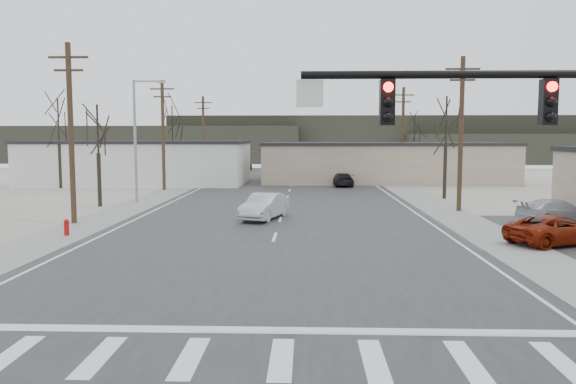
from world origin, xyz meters
The scene contains 27 objects.
ground centered at (0.00, 0.00, 0.00)m, with size 140.00×140.00×0.00m, color silver.
main_road centered at (0.00, 15.00, 0.02)m, with size 18.00×110.00×0.05m, color #28282A.
cross_road centered at (0.00, 0.00, 0.02)m, with size 90.00×10.00×0.04m, color #28282A.
sidewalk_left centered at (-10.60, 20.00, 0.03)m, with size 3.00×90.00×0.06m, color gray.
sidewalk_right centered at (10.60, 20.00, 0.03)m, with size 3.00×90.00×0.06m, color gray.
fire_hydrant centered at (-10.20, 8.00, 0.45)m, with size 0.24×0.24×0.87m.
building_left_far centered at (-16.00, 40.00, 2.26)m, with size 22.30×12.30×4.50m.
building_right_far centered at (10.00, 44.00, 2.15)m, with size 26.30×14.30×4.30m.
upole_left_b centered at (-11.50, 12.00, 5.22)m, with size 2.20×0.30×10.00m.
upole_left_c centered at (-11.50, 32.00, 5.22)m, with size 2.20×0.30×10.00m.
upole_left_d centered at (-11.50, 52.00, 5.22)m, with size 2.20×0.30×10.00m.
upole_right_a centered at (11.50, 18.00, 5.22)m, with size 2.20×0.30×10.00m.
upole_right_b centered at (11.50, 40.00, 5.22)m, with size 2.20×0.30×10.00m.
streetlight_main centered at (-10.80, 22.00, 5.09)m, with size 2.40×0.25×9.00m.
tree_left_near centered at (-13.00, 20.00, 5.23)m, with size 3.30×3.30×7.35m.
tree_right_mid centered at (12.50, 26.00, 5.93)m, with size 3.74×3.74×8.33m.
tree_left_far centered at (-14.00, 46.00, 6.28)m, with size 3.96×3.96×8.82m.
tree_right_far centered at (15.00, 52.00, 5.58)m, with size 3.52×3.52×7.84m.
tree_left_mid centered at (-22.00, 34.00, 6.28)m, with size 3.96×3.96×8.82m.
hill_left centered at (-35.00, 92.00, 3.50)m, with size 70.00×18.00×7.00m, color #333026.
hill_center centered at (15.00, 96.00, 4.50)m, with size 80.00×18.00×9.00m, color #333026.
hill_right centered at (50.00, 90.00, 2.75)m, with size 60.00×18.00×5.50m, color #333026.
sedan_crossing centered at (-0.95, 14.00, 0.80)m, with size 1.59×4.55×1.50m, color #AAAEB5.
car_far_a centered at (5.05, 36.73, 0.70)m, with size 1.83×4.50×1.31m, color black.
car_far_b centered at (-7.42, 63.21, 0.72)m, with size 1.58×3.94×1.34m, color black.
car_parked_red centered at (12.82, 6.61, 0.70)m, with size 2.19×4.76×1.32m, color maroon.
car_parked_silver centered at (15.62, 13.00, 0.70)m, with size 1.87×4.61×1.34m, color #A8ACB3.
Camera 1 is at (1.53, -18.74, 4.83)m, focal length 35.00 mm.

